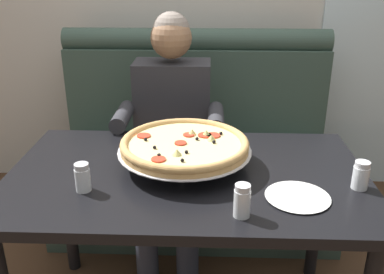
% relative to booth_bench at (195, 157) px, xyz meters
% --- Properties ---
extents(booth_bench, '(1.61, 0.78, 1.13)m').
position_rel_booth_bench_xyz_m(booth_bench, '(0.00, 0.00, 0.00)').
color(booth_bench, '#384C42').
rests_on(booth_bench, ground_plane).
extents(dining_table, '(1.38, 0.83, 0.75)m').
position_rel_booth_bench_xyz_m(dining_table, '(0.00, -0.88, 0.27)').
color(dining_table, black).
rests_on(dining_table, ground_plane).
extents(diner_main, '(0.54, 0.64, 1.27)m').
position_rel_booth_bench_xyz_m(diner_main, '(-0.11, -0.27, 0.31)').
color(diner_main, '#2D3342').
rests_on(diner_main, ground_plane).
extents(pizza, '(0.52, 0.52, 0.12)m').
position_rel_booth_bench_xyz_m(pizza, '(-0.01, -0.82, 0.44)').
color(pizza, silver).
rests_on(pizza, dining_table).
extents(shaker_oregano, '(0.06, 0.06, 0.10)m').
position_rel_booth_bench_xyz_m(shaker_oregano, '(0.62, -0.98, 0.40)').
color(shaker_oregano, white).
rests_on(shaker_oregano, dining_table).
extents(shaker_parmesan, '(0.05, 0.05, 0.10)m').
position_rel_booth_bench_xyz_m(shaker_parmesan, '(-0.36, -1.04, 0.40)').
color(shaker_parmesan, white).
rests_on(shaker_parmesan, dining_table).
extents(shaker_pepper_flakes, '(0.05, 0.05, 0.11)m').
position_rel_booth_bench_xyz_m(shaker_pepper_flakes, '(0.19, -1.18, 0.40)').
color(shaker_pepper_flakes, white).
rests_on(shaker_pepper_flakes, dining_table).
extents(plate_near_left, '(0.22, 0.22, 0.02)m').
position_rel_booth_bench_xyz_m(plate_near_left, '(0.39, -1.06, 0.36)').
color(plate_near_left, white).
rests_on(plate_near_left, dining_table).
extents(patio_chair, '(0.40, 0.40, 0.86)m').
position_rel_booth_bench_xyz_m(patio_chair, '(1.33, 1.09, 0.13)').
color(patio_chair, black).
rests_on(patio_chair, ground_plane).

